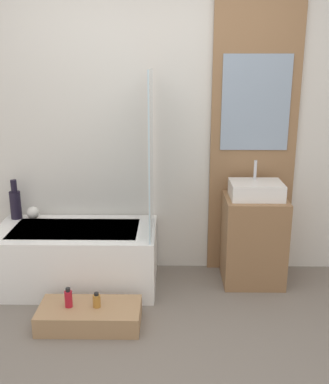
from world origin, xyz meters
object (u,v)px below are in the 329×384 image
object	(u,v)px
bathtub	(77,257)
vase_tall_dark	(15,203)
sink	(256,190)
bottle_soap_primary	(68,298)
wooden_step_bench	(90,316)
bottle_soap_secondary	(97,300)
vase_round_light	(33,213)

from	to	relation	value
bathtub	vase_tall_dark	size ratio (longest dim) A/B	3.82
sink	bottle_soap_primary	distance (m)	1.67
wooden_step_bench	bottle_soap_secondary	distance (m)	0.13
bottle_soap_secondary	vase_round_light	bearing A→B (deg)	128.38
wooden_step_bench	sink	xyz separation A→B (m)	(1.25, 0.70, 0.72)
sink	vase_tall_dark	xyz separation A→B (m)	(-2.01, 0.15, -0.16)
sink	bottle_soap_primary	size ratio (longest dim) A/B	2.90
bathtub	bottle_soap_primary	world-z (taller)	bathtub
wooden_step_bench	vase_round_light	bearing A→B (deg)	126.06
bottle_soap_primary	bathtub	bearing A→B (deg)	95.91
wooden_step_bench	sink	size ratio (longest dim) A/B	1.72
vase_tall_dark	vase_round_light	distance (m)	0.17
wooden_step_bench	sink	world-z (taller)	sink
bottle_soap_secondary	vase_tall_dark	bearing A→B (deg)	133.78
sink	bottle_soap_secondary	size ratio (longest dim) A/B	3.83
bathtub	bottle_soap_primary	size ratio (longest dim) A/B	9.04
bathtub	vase_round_light	world-z (taller)	vase_round_light
vase_round_light	bottle_soap_primary	distance (m)	1.02
sink	bottle_soap_secondary	xyz separation A→B (m)	(-1.20, -0.70, -0.60)
bottle_soap_primary	bottle_soap_secondary	world-z (taller)	bottle_soap_primary
bathtub	bottle_soap_secondary	bearing A→B (deg)	-66.78
vase_tall_dark	bottle_soap_secondary	bearing A→B (deg)	-46.22
sink	vase_round_light	xyz separation A→B (m)	(-1.86, 0.14, -0.25)
sink	bottle_soap_secondary	bearing A→B (deg)	-149.72
bottle_soap_primary	bottle_soap_secondary	size ratio (longest dim) A/B	1.32
vase_tall_dark	bottle_soap_secondary	distance (m)	1.25
bathtub	sink	distance (m)	1.56
wooden_step_bench	bottle_soap_primary	distance (m)	0.20
bathtub	bottle_soap_secondary	distance (m)	0.66
wooden_step_bench	sink	distance (m)	1.61
bathtub	vase_tall_dark	xyz separation A→B (m)	(-0.55, 0.24, 0.38)
wooden_step_bench	vase_tall_dark	bearing A→B (deg)	131.83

